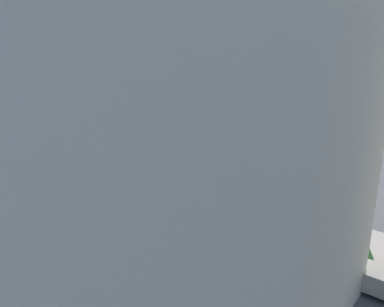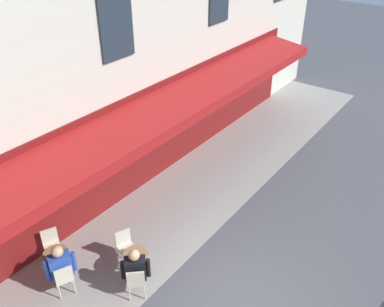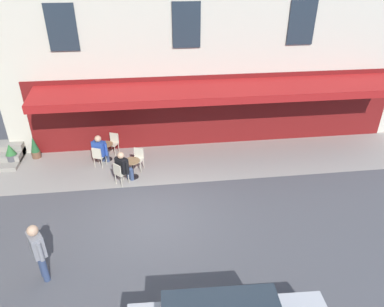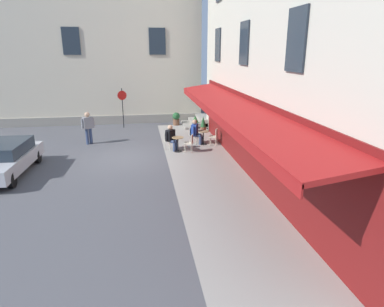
{
  "view_description": "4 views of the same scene",
  "coord_description": "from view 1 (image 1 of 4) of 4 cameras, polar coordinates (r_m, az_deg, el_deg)",
  "views": [
    {
      "loc": [
        8.14,
        -13.78,
        5.9
      ],
      "look_at": [
        -1.3,
        -2.24,
        1.15
      ],
      "focal_mm": 39.3,
      "sensor_mm": 36.0,
      "label": 1
    },
    {
      "loc": [
        5.51,
        2.78,
        7.81
      ],
      "look_at": [
        -3.01,
        -3.59,
        1.27
      ],
      "focal_mm": 38.2,
      "sensor_mm": 36.0,
      "label": 2
    },
    {
      "loc": [
        -0.11,
        9.01,
        7.34
      ],
      "look_at": [
        -1.55,
        -2.31,
        0.99
      ],
      "focal_mm": 32.28,
      "sensor_mm": 36.0,
      "label": 3
    },
    {
      "loc": [
        -15.32,
        -0.66,
        4.93
      ],
      "look_at": [
        -3.0,
        -2.6,
        1.04
      ],
      "focal_mm": 30.99,
      "sensor_mm": 36.0,
      "label": 4
    }
  ],
  "objects": [
    {
      "name": "cafe_chair_cream_facing_street",
      "position": [
        13.13,
        8.33,
        -6.59
      ],
      "size": [
        0.53,
        0.53,
        0.91
      ],
      "color": "beige",
      "rests_on": "ground_plane"
    },
    {
      "name": "cafe_chair_cream_near_door",
      "position": [
        14.66,
        8.08,
        -3.93
      ],
      "size": [
        0.57,
        0.57,
        0.91
      ],
      "color": "beige",
      "rests_on": "ground_plane"
    },
    {
      "name": "cafe_chair_cream_corner_left",
      "position": [
        14.2,
        3.57,
        -4.51
      ],
      "size": [
        0.51,
        0.51,
        0.91
      ],
      "color": "beige",
      "rests_on": "ground_plane"
    },
    {
      "name": "cafe_table_near_entrance",
      "position": [
        12.83,
        5.99,
        -7.38
      ],
      "size": [
        0.6,
        0.6,
        0.75
      ],
      "color": "black",
      "rests_on": "ground_plane"
    },
    {
      "name": "potted_plant_entrance_left",
      "position": [
        11.3,
        22.35,
        -12.78
      ],
      "size": [
        0.44,
        0.44,
        0.87
      ],
      "color": "#4C4C51",
      "rests_on": "ground_plane"
    },
    {
      "name": "seated_companion_in_black",
      "position": [
        14.56,
        7.28,
        -3.39
      ],
      "size": [
        0.65,
        0.64,
        1.32
      ],
      "color": "navy",
      "rests_on": "ground_plane"
    },
    {
      "name": "sidewalk_cafe_terrace",
      "position": [
        16.5,
        -7.84,
        -3.46
      ],
      "size": [
        20.5,
        3.2,
        0.01
      ],
      "primitive_type": "cube",
      "color": "gray",
      "rests_on": "ground_plane"
    },
    {
      "name": "potted_plant_under_sign",
      "position": [
        11.18,
        17.6,
        -12.28
      ],
      "size": [
        0.37,
        0.37,
        0.97
      ],
      "color": "brown",
      "rests_on": "ground_plane"
    },
    {
      "name": "ground_plane",
      "position": [
        17.06,
        8.18,
        -2.77
      ],
      "size": [
        70.0,
        70.0,
        0.0
      ],
      "primitive_type": "plane",
      "color": "#4C4C51"
    },
    {
      "name": "cafe_chair_cream_under_awning",
      "position": [
        12.5,
        3.51,
        -7.71
      ],
      "size": [
        0.53,
        0.53,
        0.91
      ],
      "color": "beige",
      "rests_on": "ground_plane"
    },
    {
      "name": "walking_pedestrian_in_grey",
      "position": [
        17.47,
        20.31,
        0.35
      ],
      "size": [
        0.51,
        0.64,
        1.77
      ],
      "color": "navy",
      "rests_on": "ground_plane"
    },
    {
      "name": "cafe_table_mid_terrace",
      "position": [
        14.57,
        5.63,
        -4.22
      ],
      "size": [
        0.6,
        0.6,
        0.75
      ],
      "color": "black",
      "rests_on": "ground_plane"
    },
    {
      "name": "seated_patron_in_blue",
      "position": [
        12.95,
        7.57,
        -6.09
      ],
      "size": [
        0.66,
        0.67,
        1.36
      ],
      "color": "navy",
      "rests_on": "ground_plane"
    },
    {
      "name": "parked_car_silver",
      "position": [
        21.63,
        11.94,
        3.39
      ],
      "size": [
        4.38,
        2.0,
        1.33
      ],
      "color": "#B7B7BC",
      "rests_on": "ground_plane"
    }
  ]
}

